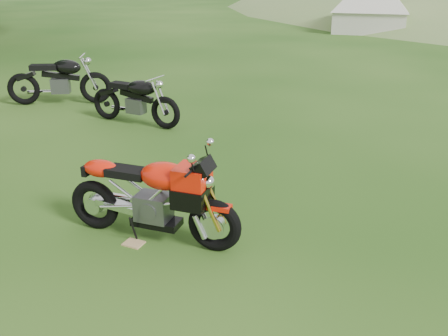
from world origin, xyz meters
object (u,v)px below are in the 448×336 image
(sport_motorcycle, at_px, (151,190))
(vintage_moto_b, at_px, (59,79))
(vintage_moto_d, at_px, (135,98))
(plywood_board, at_px, (134,243))
(tent_left, at_px, (371,1))

(sport_motorcycle, relative_size, vintage_moto_b, 0.91)
(vintage_moto_b, height_order, vintage_moto_d, vintage_moto_b)
(vintage_moto_b, distance_m, vintage_moto_d, 2.43)
(sport_motorcycle, height_order, plywood_board, sport_motorcycle)
(sport_motorcycle, bearing_deg, plywood_board, -126.87)
(sport_motorcycle, xyz_separation_m, plywood_board, (-0.15, -0.19, -0.58))
(plywood_board, height_order, vintage_moto_d, vintage_moto_d)
(sport_motorcycle, distance_m, vintage_moto_b, 6.51)
(plywood_board, relative_size, vintage_moto_b, 0.10)
(tent_left, bearing_deg, vintage_moto_b, -112.04)
(plywood_board, height_order, vintage_moto_b, vintage_moto_b)
(tent_left, bearing_deg, plywood_board, -95.77)
(sport_motorcycle, bearing_deg, vintage_moto_b, 135.03)
(vintage_moto_b, relative_size, vintage_moto_d, 1.12)
(plywood_board, relative_size, vintage_moto_d, 0.11)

